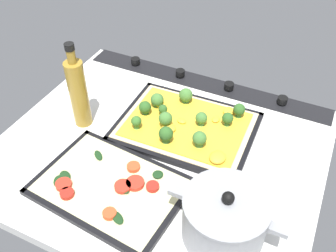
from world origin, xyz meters
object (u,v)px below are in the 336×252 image
cooking_pot (225,218)px  oil_bottle (79,92)px  broccoli_pizza (185,123)px  veggie_pizza_back (110,186)px  baking_tray_back (110,188)px  baking_tray_front (186,128)px

cooking_pot → oil_bottle: bearing=-20.2°
cooking_pot → oil_bottle: (44.75, -16.47, 4.68)cm
broccoli_pizza → oil_bottle: bearing=19.3°
oil_bottle → veggie_pizza_back: bearing=138.2°
broccoli_pizza → veggie_pizza_back: 26.43cm
cooking_pot → broccoli_pizza: bearing=-52.8°
broccoli_pizza → baking_tray_back: size_ratio=0.97×
broccoli_pizza → oil_bottle: oil_bottle is taller
veggie_pizza_back → oil_bottle: (18.47, -16.53, 8.87)cm
cooking_pot → veggie_pizza_back: bearing=0.1°
cooking_pot → oil_bottle: size_ratio=1.00×
veggie_pizza_back → cooking_pot: size_ratio=1.34×
baking_tray_back → veggie_pizza_back: bearing=123.0°
baking_tray_back → veggie_pizza_back: 0.73cm
baking_tray_front → cooking_pot: bearing=126.6°
oil_bottle → baking_tray_back: bearing=138.2°
broccoli_pizza → oil_bottle: 28.14cm
baking_tray_front → baking_tray_back: size_ratio=1.04×
baking_tray_front → cooking_pot: (-18.95, 25.47, 4.92)cm
baking_tray_front → broccoli_pizza: 1.71cm
broccoli_pizza → veggie_pizza_back: (7.01, 25.47, -0.95)cm
baking_tray_back → oil_bottle: (18.41, -16.44, 9.59)cm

